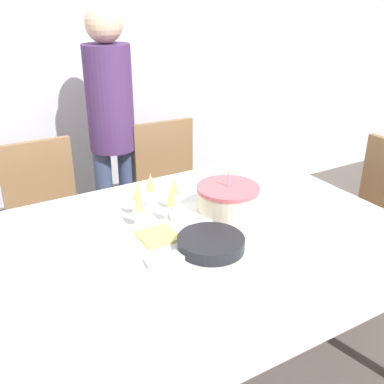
{
  "coord_description": "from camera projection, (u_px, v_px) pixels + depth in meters",
  "views": [
    {
      "loc": [
        -0.82,
        -1.42,
        1.7
      ],
      "look_at": [
        0.08,
        0.12,
        0.89
      ],
      "focal_mm": 42.0,
      "sensor_mm": 36.0,
      "label": 1
    }
  ],
  "objects": [
    {
      "name": "birthday_cake",
      "position": [
        228.0,
        200.0,
        2.0
      ],
      "size": [
        0.28,
        0.28,
        0.21
      ],
      "color": "beige",
      "rests_on": "dining_table"
    },
    {
      "name": "fork_pile",
      "position": [
        167.0,
        258.0,
        1.68
      ],
      "size": [
        0.18,
        0.08,
        0.02
      ],
      "color": "silver",
      "rests_on": "dining_table"
    },
    {
      "name": "champagne_tray",
      "position": [
        155.0,
        203.0,
        1.95
      ],
      "size": [
        0.32,
        0.32,
        0.18
      ],
      "color": "silver",
      "rests_on": "dining_table"
    },
    {
      "name": "napkin_pile",
      "position": [
        158.0,
        236.0,
        1.83
      ],
      "size": [
        0.15,
        0.15,
        0.01
      ],
      "color": "#E0D166",
      "rests_on": "dining_table"
    },
    {
      "name": "cake_knife",
      "position": [
        251.0,
        236.0,
        1.84
      ],
      "size": [
        0.3,
        0.07,
        0.0
      ],
      "color": "silver",
      "rests_on": "dining_table"
    },
    {
      "name": "dining_table",
      "position": [
        189.0,
        252.0,
        1.92
      ],
      "size": [
        1.77,
        1.2,
        0.77
      ],
      "color": "white",
      "rests_on": "ground_plane"
    },
    {
      "name": "plate_stack_main",
      "position": [
        211.0,
        243.0,
        1.75
      ],
      "size": [
        0.26,
        0.26,
        0.05
      ],
      "color": "black",
      "rests_on": "dining_table"
    },
    {
      "name": "ground_plane",
      "position": [
        190.0,
        370.0,
        2.19
      ],
      "size": [
        12.0,
        12.0,
        0.0
      ],
      "primitive_type": "plane",
      "color": "#564C47"
    },
    {
      "name": "wall_back",
      "position": [
        65.0,
        48.0,
        2.91
      ],
      "size": [
        8.0,
        0.05,
        2.7
      ],
      "color": "silver",
      "rests_on": "ground_plane"
    },
    {
      "name": "dining_chair_right_end",
      "position": [
        374.0,
        219.0,
        2.53
      ],
      "size": [
        0.43,
        0.43,
        0.94
      ],
      "color": "olive",
      "rests_on": "ground_plane"
    },
    {
      "name": "dining_chair_far_left",
      "position": [
        48.0,
        219.0,
        2.53
      ],
      "size": [
        0.42,
        0.42,
        0.94
      ],
      "color": "olive",
      "rests_on": "ground_plane"
    },
    {
      "name": "plate_stack_dessert",
      "position": [
        194.0,
        215.0,
        1.98
      ],
      "size": [
        0.22,
        0.22,
        0.03
      ],
      "color": "white",
      "rests_on": "dining_table"
    },
    {
      "name": "person_standing",
      "position": [
        111.0,
        119.0,
        2.72
      ],
      "size": [
        0.28,
        0.28,
        1.63
      ],
      "color": "#3F4C72",
      "rests_on": "ground_plane"
    },
    {
      "name": "dining_chair_far_right",
      "position": [
        171.0,
        191.0,
        2.89
      ],
      "size": [
        0.45,
        0.45,
        0.94
      ],
      "color": "olive",
      "rests_on": "ground_plane"
    }
  ]
}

